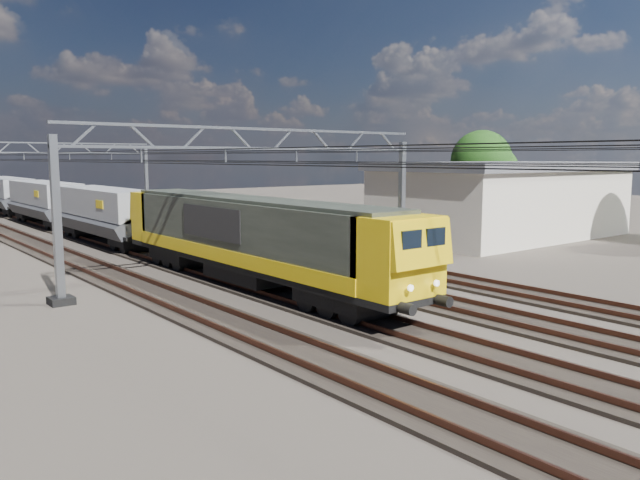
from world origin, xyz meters
TOP-DOWN VIEW (x-y plane):
  - ground at (0.00, 0.00)m, footprint 160.00×160.00m
  - track_outer_west at (-6.00, 0.00)m, footprint 2.60×140.00m
  - track_loco at (-2.00, 0.00)m, footprint 2.60×140.00m
  - track_inner_east at (2.00, 0.00)m, footprint 2.60×140.00m
  - track_outer_east at (6.00, 0.00)m, footprint 2.60×140.00m
  - catenary_gantry_mid at (0.00, 4.00)m, footprint 19.90×0.90m
  - catenary_gantry_far at (0.00, 40.00)m, footprint 19.90×0.90m
  - overhead_wires at (0.00, 8.00)m, footprint 12.03×140.00m
  - locomotive at (-2.00, 2.10)m, footprint 2.76×21.10m
  - hopper_wagon_lead at (-2.00, 19.80)m, footprint 3.38×13.00m
  - hopper_wagon_mid at (-2.00, 34.00)m, footprint 3.38×13.00m
  - hopper_wagon_third at (-2.00, 48.20)m, footprint 3.38×13.00m
  - industrial_shed at (22.00, 6.00)m, footprint 18.60×10.60m
  - tree_far at (30.32, 13.79)m, footprint 5.86×5.46m

SIDE VIEW (x-z plane):
  - ground at x=0.00m, z-range 0.00..0.00m
  - track_outer_west at x=-6.00m, z-range -0.08..0.22m
  - track_loco at x=-2.00m, z-range -0.08..0.22m
  - track_inner_east at x=2.00m, z-range -0.08..0.22m
  - track_outer_east at x=6.00m, z-range -0.08..0.22m
  - hopper_wagon_lead at x=-2.00m, z-range 0.60..3.86m
  - hopper_wagon_mid at x=-2.00m, z-range 0.60..3.86m
  - hopper_wagon_third at x=-2.00m, z-range 0.60..3.86m
  - locomotive at x=-2.00m, z-range 0.52..4.14m
  - industrial_shed at x=22.00m, z-range 0.03..5.43m
  - catenary_gantry_mid at x=0.00m, z-range 0.35..7.46m
  - catenary_gantry_far at x=0.00m, z-range 0.35..7.46m
  - tree_far at x=30.32m, z-range 1.12..9.29m
  - overhead_wires at x=0.00m, z-range 5.48..6.02m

